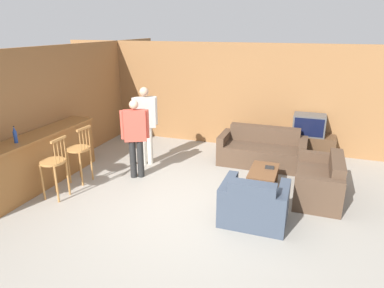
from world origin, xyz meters
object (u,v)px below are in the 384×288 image
at_px(bar_chair_mid, 79,152).
at_px(tv_unit, 307,146).
at_px(tv, 309,125).
at_px(person_by_counter, 135,135).
at_px(bar_chair_near, 54,166).
at_px(book_on_table, 270,167).
at_px(armchair_near, 254,205).
at_px(coffee_table, 263,173).
at_px(bottle, 15,135).
at_px(person_by_window, 145,121).
at_px(couch_far, 262,151).
at_px(loveseat_right, 320,182).

bearing_deg(bar_chair_mid, tv_unit, 34.64).
xyz_separation_m(tv, person_by_counter, (-3.25, -2.32, 0.11)).
relative_size(bar_chair_near, book_on_table, 6.55).
bearing_deg(armchair_near, tv_unit, 78.06).
distance_m(coffee_table, bottle, 4.53).
bearing_deg(tv_unit, person_by_counter, -144.47).
relative_size(coffee_table, person_by_window, 0.51).
xyz_separation_m(bar_chair_mid, couch_far, (3.26, 2.14, -0.32)).
relative_size(armchair_near, tv, 1.44).
distance_m(bar_chair_near, tv_unit, 5.55).
height_order(bar_chair_mid, loveseat_right, bar_chair_mid).
bearing_deg(loveseat_right, person_by_window, 173.82).
relative_size(bar_chair_near, bar_chair_mid, 1.00).
relative_size(loveseat_right, person_by_counter, 0.89).
relative_size(bar_chair_mid, person_by_window, 0.66).
height_order(tv, bottle, bottle).
bearing_deg(couch_far, tv, 38.99).
bearing_deg(bottle, book_on_table, 24.57).
xyz_separation_m(bar_chair_near, loveseat_right, (4.49, 1.60, -0.32)).
distance_m(bottle, person_by_counter, 2.14).
relative_size(bar_chair_near, tv, 1.63).
xyz_separation_m(loveseat_right, coffee_table, (-1.02, 0.01, 0.02)).
xyz_separation_m(armchair_near, person_by_window, (-2.70, 1.64, 0.69)).
xyz_separation_m(tv_unit, book_on_table, (-0.63, -1.87, 0.12)).
bearing_deg(tv, bar_chair_near, -139.28).
height_order(tv, person_by_counter, person_by_counter).
height_order(bar_chair_mid, tv_unit, bar_chair_mid).
xyz_separation_m(couch_far, tv_unit, (0.94, 0.76, -0.02)).
distance_m(bar_chair_mid, person_by_counter, 1.14).
relative_size(bar_chair_near, loveseat_right, 0.80).
relative_size(armchair_near, book_on_table, 5.82).
bearing_deg(bar_chair_near, loveseat_right, 19.65).
distance_m(tv_unit, tv, 0.53).
distance_m(armchair_near, loveseat_right, 1.59).
distance_m(bar_chair_mid, person_by_window, 1.56).
distance_m(bar_chair_near, couch_far, 4.34).
relative_size(tv, person_by_window, 0.41).
bearing_deg(person_by_window, bar_chair_mid, -122.12).
xyz_separation_m(armchair_near, tv, (0.69, 3.25, 0.50)).
bearing_deg(armchair_near, bottle, -172.73).
distance_m(bar_chair_near, bottle, 0.84).
height_order(tv, person_by_window, person_by_window).
relative_size(coffee_table, book_on_table, 5.03).
bearing_deg(bar_chair_near, tv, 40.72).
height_order(coffee_table, person_by_window, person_by_window).
xyz_separation_m(bar_chair_mid, person_by_window, (0.81, 1.29, 0.37)).
height_order(armchair_near, person_by_counter, person_by_counter).
height_order(tv_unit, tv, tv).
relative_size(bar_chair_mid, person_by_counter, 0.71).
distance_m(coffee_table, person_by_window, 2.78).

